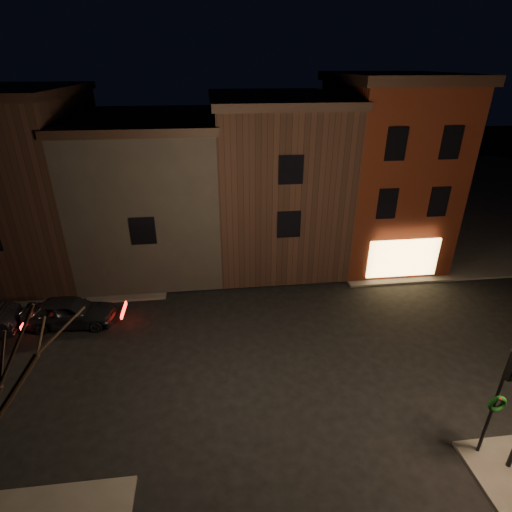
{
  "coord_description": "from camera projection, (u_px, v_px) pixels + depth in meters",
  "views": [
    {
      "loc": [
        -2.4,
        -13.13,
        11.22
      ],
      "look_at": [
        -0.47,
        3.08,
        3.2
      ],
      "focal_mm": 28.0,
      "sensor_mm": 36.0,
      "label": 1
    }
  ],
  "objects": [
    {
      "name": "corner_building",
      "position": [
        384.0,
        169.0,
        23.82
      ],
      "size": [
        6.5,
        8.5,
        10.5
      ],
      "color": "#47180C",
      "rests_on": "ground"
    },
    {
      "name": "traffic_signal",
      "position": [
        503.0,
        389.0,
        11.35
      ],
      "size": [
        0.58,
        0.38,
        4.05
      ],
      "color": "black",
      "rests_on": "sidewalk_near_right"
    },
    {
      "name": "row_building_a",
      "position": [
        274.0,
        177.0,
        24.29
      ],
      "size": [
        7.3,
        10.3,
        9.4
      ],
      "color": "black",
      "rests_on": "ground"
    },
    {
      "name": "row_building_c",
      "position": [
        22.0,
        181.0,
        22.64
      ],
      "size": [
        7.3,
        10.3,
        9.9
      ],
      "color": "black",
      "rests_on": "ground"
    },
    {
      "name": "ground",
      "position": [
        275.0,
        355.0,
        16.9
      ],
      "size": [
        120.0,
        120.0,
        0.0
      ],
      "primitive_type": "plane",
      "color": "black",
      "rests_on": "ground"
    },
    {
      "name": "row_building_b",
      "position": [
        153.0,
        189.0,
        23.74
      ],
      "size": [
        7.8,
        10.3,
        8.4
      ],
      "color": "black",
      "rests_on": "ground"
    },
    {
      "name": "sidewalk_far_right",
      "position": [
        454.0,
        195.0,
        36.82
      ],
      "size": [
        30.0,
        30.0,
        0.12
      ],
      "primitive_type": "cube",
      "color": "#2D2B28",
      "rests_on": "ground"
    },
    {
      "name": "parked_car_a",
      "position": [
        70.0,
        312.0,
        18.57
      ],
      "size": [
        4.15,
        1.82,
        1.39
      ],
      "primitive_type": "imported",
      "rotation": [
        0.0,
        0.0,
        1.53
      ],
      "color": "black",
      "rests_on": "ground"
    }
  ]
}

